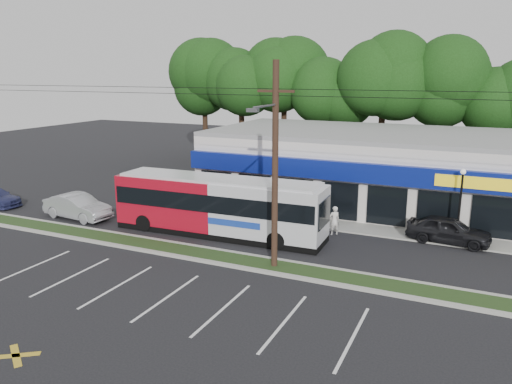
{
  "coord_description": "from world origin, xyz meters",
  "views": [
    {
      "loc": [
        11.83,
        -20.46,
        9.43
      ],
      "look_at": [
        0.17,
        5.0,
        2.7
      ],
      "focal_mm": 35.0,
      "sensor_mm": 36.0,
      "label": 1
    }
  ],
  "objects_px": {
    "utility_pole": "(271,160)",
    "car_dark": "(449,230)",
    "car_silver": "(78,207)",
    "pedestrian_a": "(334,220)",
    "lamp_post": "(461,197)",
    "pedestrian_b": "(314,224)",
    "metrobus": "(219,205)"
  },
  "relations": [
    {
      "from": "utility_pole",
      "to": "pedestrian_b",
      "type": "distance_m",
      "value": 6.83
    },
    {
      "from": "car_silver",
      "to": "pedestrian_a",
      "type": "distance_m",
      "value": 16.78
    },
    {
      "from": "utility_pole",
      "to": "pedestrian_a",
      "type": "distance_m",
      "value": 7.93
    },
    {
      "from": "car_silver",
      "to": "pedestrian_b",
      "type": "height_order",
      "value": "pedestrian_b"
    },
    {
      "from": "car_dark",
      "to": "car_silver",
      "type": "bearing_deg",
      "value": 108.03
    },
    {
      "from": "utility_pole",
      "to": "lamp_post",
      "type": "xyz_separation_m",
      "value": [
        8.17,
        7.87,
        -2.74
      ]
    },
    {
      "from": "utility_pole",
      "to": "car_dark",
      "type": "height_order",
      "value": "utility_pole"
    },
    {
      "from": "metrobus",
      "to": "car_dark",
      "type": "relative_size",
      "value": 2.85
    },
    {
      "from": "utility_pole",
      "to": "pedestrian_a",
      "type": "xyz_separation_m",
      "value": [
        1.42,
        6.35,
        -4.54
      ]
    },
    {
      "from": "utility_pole",
      "to": "pedestrian_b",
      "type": "relative_size",
      "value": 28.21
    },
    {
      "from": "pedestrian_b",
      "to": "pedestrian_a",
      "type": "bearing_deg",
      "value": -118.88
    },
    {
      "from": "car_silver",
      "to": "pedestrian_a",
      "type": "relative_size",
      "value": 2.82
    },
    {
      "from": "utility_pole",
      "to": "car_silver",
      "type": "relative_size",
      "value": 10.14
    },
    {
      "from": "car_silver",
      "to": "pedestrian_a",
      "type": "xyz_separation_m",
      "value": [
        16.35,
        3.78,
        0.06
      ]
    },
    {
      "from": "utility_pole",
      "to": "lamp_post",
      "type": "bearing_deg",
      "value": 43.95
    },
    {
      "from": "lamp_post",
      "to": "metrobus",
      "type": "height_order",
      "value": "lamp_post"
    },
    {
      "from": "utility_pole",
      "to": "metrobus",
      "type": "distance_m",
      "value": 7.01
    },
    {
      "from": "utility_pole",
      "to": "pedestrian_b",
      "type": "xyz_separation_m",
      "value": [
        0.6,
        5.07,
        -4.53
      ]
    },
    {
      "from": "lamp_post",
      "to": "pedestrian_b",
      "type": "xyz_separation_m",
      "value": [
        -7.56,
        -2.8,
        -1.78
      ]
    },
    {
      "from": "car_silver",
      "to": "pedestrian_b",
      "type": "relative_size",
      "value": 2.78
    },
    {
      "from": "pedestrian_b",
      "to": "car_silver",
      "type": "bearing_deg",
      "value": 12.82
    },
    {
      "from": "metrobus",
      "to": "car_silver",
      "type": "bearing_deg",
      "value": -176.28
    },
    {
      "from": "metrobus",
      "to": "pedestrian_b",
      "type": "distance_m",
      "value": 5.74
    },
    {
      "from": "car_silver",
      "to": "pedestrian_b",
      "type": "xyz_separation_m",
      "value": [
        15.54,
        2.5,
        0.07
      ]
    },
    {
      "from": "metrobus",
      "to": "pedestrian_a",
      "type": "xyz_separation_m",
      "value": [
        6.28,
        2.78,
        -0.96
      ]
    },
    {
      "from": "pedestrian_b",
      "to": "lamp_post",
      "type": "bearing_deg",
      "value": -156.01
    },
    {
      "from": "car_dark",
      "to": "car_silver",
      "type": "relative_size",
      "value": 0.92
    },
    {
      "from": "utility_pole",
      "to": "car_dark",
      "type": "xyz_separation_m",
      "value": [
        7.72,
        7.57,
        -4.64
      ]
    },
    {
      "from": "metrobus",
      "to": "car_silver",
      "type": "relative_size",
      "value": 2.62
    },
    {
      "from": "car_dark",
      "to": "pedestrian_a",
      "type": "height_order",
      "value": "pedestrian_a"
    },
    {
      "from": "pedestrian_a",
      "to": "pedestrian_b",
      "type": "bearing_deg",
      "value": 19.78
    },
    {
      "from": "car_silver",
      "to": "utility_pole",
      "type": "bearing_deg",
      "value": -94.56
    }
  ]
}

